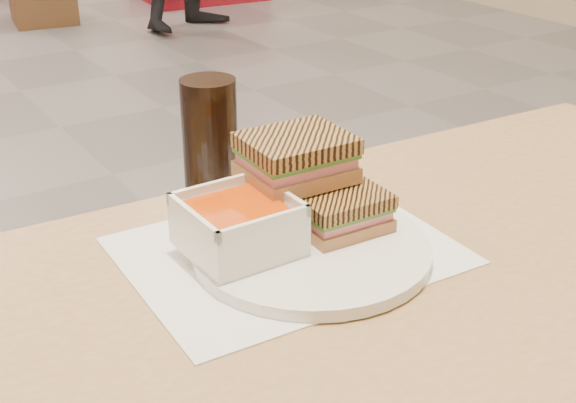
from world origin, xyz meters
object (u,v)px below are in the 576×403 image
plate (311,250)px  panini_lower (340,210)px  main_table (430,352)px  soup_bowl (238,227)px  cola_glass (210,137)px

plate → panini_lower: size_ratio=2.59×
main_table → panini_lower: (-0.05, 0.12, 0.15)m
plate → soup_bowl: 0.09m
main_table → plate: bearing=134.4°
plate → cola_glass: 0.24m
soup_bowl → cola_glass: 0.21m
plate → soup_bowl: (-0.08, 0.04, 0.04)m
main_table → plate: size_ratio=4.35×
soup_bowl → cola_glass: (0.07, 0.19, 0.04)m
main_table → soup_bowl: size_ratio=10.14×
main_table → plate: 0.19m
main_table → cola_glass: 0.40m
panini_lower → plate: bearing=-163.7°
cola_glass → main_table: bearing=-71.0°
main_table → cola_glass: bearing=109.0°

